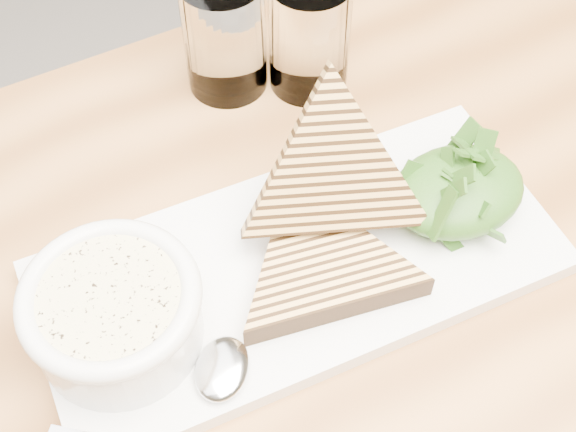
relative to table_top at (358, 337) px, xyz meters
name	(u,v)px	position (x,y,z in m)	size (l,w,h in m)	color
table_top	(358,337)	(0.00, 0.00, 0.00)	(1.10, 0.74, 0.04)	#A56B36
table_leg_br	(538,150)	(0.50, 0.32, -0.36)	(0.06, 0.06, 0.68)	#A56B36
platter	(299,267)	(-0.02, 0.06, 0.03)	(0.40, 0.18, 0.02)	white
soup_bowl	(117,319)	(-0.16, 0.06, 0.06)	(0.12, 0.12, 0.05)	white
soup	(109,298)	(-0.16, 0.06, 0.09)	(0.10, 0.10, 0.01)	beige
bowl_rim	(109,297)	(-0.16, 0.06, 0.09)	(0.12, 0.12, 0.01)	white
sandwich_flat	(322,266)	(-0.01, 0.04, 0.05)	(0.17, 0.17, 0.02)	tan
sandwich_lean	(334,175)	(0.02, 0.09, 0.09)	(0.17, 0.17, 0.09)	tan
salad_base	(458,191)	(0.11, 0.05, 0.06)	(0.11, 0.09, 0.04)	#15330C
arugula_pile	(459,186)	(0.11, 0.05, 0.06)	(0.11, 0.10, 0.05)	#3D7222
spoon_bowl	(222,368)	(-0.11, 0.00, 0.04)	(0.04, 0.05, 0.01)	silver
glass_near	(225,35)	(0.01, 0.28, 0.08)	(0.07, 0.07, 0.11)	white
glass_far	(309,35)	(0.08, 0.25, 0.07)	(0.07, 0.07, 0.11)	white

